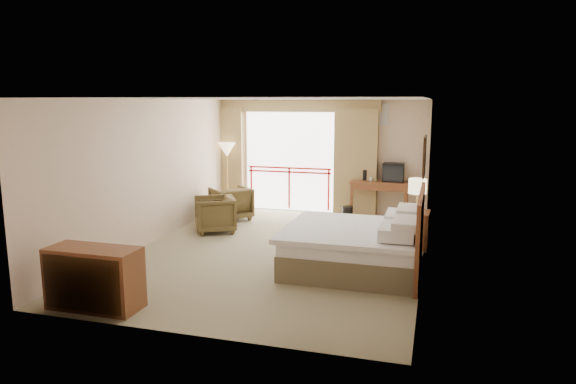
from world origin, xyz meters
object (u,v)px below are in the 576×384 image
(desk, at_px, (380,189))
(armchair_far, at_px, (231,219))
(tv, at_px, (394,172))
(armchair_near, at_px, (215,232))
(wastebasket, at_px, (347,213))
(floor_lamp, at_px, (227,152))
(nightstand, at_px, (416,229))
(side_table, at_px, (218,206))
(bed, at_px, (357,246))
(table_lamp, at_px, (418,187))
(dresser, at_px, (94,278))

(desk, xyz_separation_m, armchair_far, (-3.22, -1.20, -0.67))
(tv, xyz_separation_m, armchair_near, (-3.40, -2.28, -1.07))
(wastebasket, bearing_deg, floor_lamp, 174.99)
(nightstand, xyz_separation_m, floor_lamp, (-4.61, 2.12, 1.10))
(side_table, bearing_deg, armchair_near, -72.67)
(bed, xyz_separation_m, table_lamp, (0.85, 1.60, 0.75))
(desk, bearing_deg, armchair_far, -161.91)
(floor_lamp, bearing_deg, dresser, -83.22)
(table_lamp, bearing_deg, dresser, -133.29)
(bed, height_order, nightstand, bed)
(side_table, xyz_separation_m, floor_lamp, (-0.42, 1.53, 1.02))
(bed, distance_m, table_lamp, 1.96)
(nightstand, distance_m, side_table, 4.24)
(armchair_near, bearing_deg, wastebasket, 97.84)
(dresser, bearing_deg, bed, 39.90)
(armchair_far, bearing_deg, dresser, 46.29)
(bed, relative_size, table_lamp, 3.66)
(desk, distance_m, wastebasket, 0.98)
(desk, height_order, wastebasket, desk)
(nightstand, distance_m, floor_lamp, 5.19)
(armchair_near, relative_size, dresser, 0.67)
(nightstand, relative_size, dresser, 0.55)
(armchair_far, relative_size, floor_lamp, 0.49)
(desk, bearing_deg, bed, -91.40)
(armchair_far, relative_size, side_table, 1.37)
(side_table, bearing_deg, tv, 25.63)
(bed, xyz_separation_m, wastebasket, (-0.73, 3.40, -0.22))
(side_table, bearing_deg, dresser, -86.11)
(nightstand, height_order, floor_lamp, floor_lamp)
(floor_lamp, bearing_deg, nightstand, -24.66)
(nightstand, distance_m, armchair_near, 4.03)
(wastebasket, bearing_deg, armchair_far, -164.93)
(nightstand, xyz_separation_m, tv, (-0.61, 2.30, 0.73))
(table_lamp, height_order, desk, table_lamp)
(armchair_far, bearing_deg, wastebasket, 148.54)
(bed, distance_m, armchair_far, 4.28)
(table_lamp, xyz_separation_m, desk, (-0.91, 2.32, -0.46))
(armchair_near, distance_m, side_table, 0.72)
(wastebasket, bearing_deg, bed, -77.90)
(armchair_far, distance_m, armchair_near, 1.15)
(tv, relative_size, side_table, 0.78)
(desk, height_order, armchair_near, desk)
(tv, xyz_separation_m, wastebasket, (-0.96, -0.45, -0.91))
(nightstand, xyz_separation_m, dresser, (-3.88, -4.07, 0.07))
(tv, bearing_deg, side_table, -174.51)
(wastebasket, bearing_deg, armchair_near, -143.13)
(wastebasket, bearing_deg, desk, 37.77)
(dresser, bearing_deg, floor_lamp, 96.93)
(wastebasket, xyz_separation_m, side_table, (-2.62, -1.27, 0.26))
(armchair_near, distance_m, floor_lamp, 2.61)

